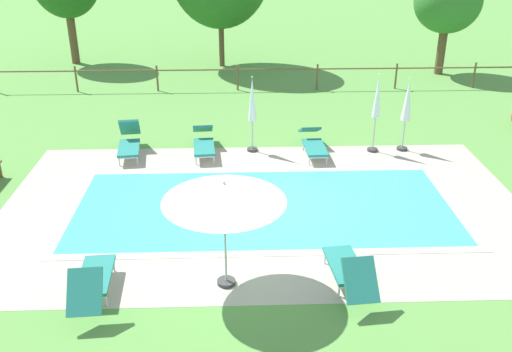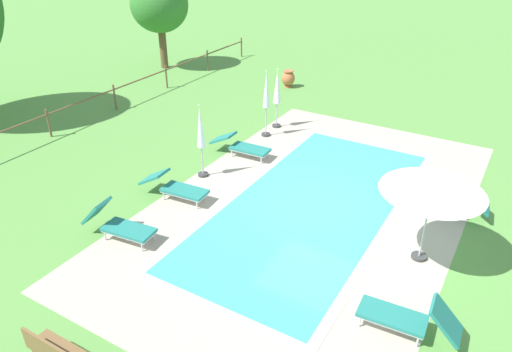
% 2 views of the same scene
% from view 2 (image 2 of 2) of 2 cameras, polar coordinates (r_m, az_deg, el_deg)
% --- Properties ---
extents(ground_plane, '(160.00, 160.00, 0.00)m').
position_cam_2_polar(ground_plane, '(13.58, 6.61, -3.36)').
color(ground_plane, '#599342').
extents(pool_deck_paving, '(12.88, 7.73, 0.01)m').
position_cam_2_polar(pool_deck_paving, '(13.57, 6.61, -3.35)').
color(pool_deck_paving, '#B2A893').
rests_on(pool_deck_paving, ground).
extents(swimming_pool_water, '(9.17, 4.03, 0.01)m').
position_cam_2_polar(swimming_pool_water, '(13.57, 6.61, -3.34)').
color(swimming_pool_water, '#42CCD6').
rests_on(swimming_pool_water, ground).
extents(pool_coping_rim, '(9.65, 4.51, 0.01)m').
position_cam_2_polar(pool_coping_rim, '(13.57, 6.61, -3.33)').
color(pool_coping_rim, '#C0B59F').
rests_on(pool_coping_rim, ground).
extents(sun_lounger_north_near_steps, '(0.69, 2.10, 0.70)m').
position_cam_2_polar(sun_lounger_north_near_steps, '(16.06, -1.66, 3.57)').
color(sun_lounger_north_near_steps, '#237A70').
rests_on(sun_lounger_north_near_steps, ground).
extents(sun_lounger_north_mid, '(0.78, 1.95, 0.95)m').
position_cam_2_polar(sun_lounger_north_mid, '(13.91, 21.91, -2.73)').
color(sun_lounger_north_mid, '#237A70').
rests_on(sun_lounger_north_mid, ground).
extents(sun_lounger_north_far, '(0.76, 2.09, 0.75)m').
position_cam_2_polar(sun_lounger_north_far, '(13.80, -9.46, -1.27)').
color(sun_lounger_north_far, '#237A70').
rests_on(sun_lounger_north_far, ground).
extents(sun_lounger_north_end, '(0.71, 1.94, 0.95)m').
position_cam_2_polar(sun_lounger_north_end, '(9.98, 17.41, -15.65)').
color(sun_lounger_north_end, '#237A70').
rests_on(sun_lounger_north_end, ground).
extents(sun_lounger_south_near_corner, '(0.81, 1.95, 0.96)m').
position_cam_2_polar(sun_lounger_south_near_corner, '(12.44, -15.82, -5.52)').
color(sun_lounger_south_near_corner, '#237A70').
rests_on(sun_lounger_south_near_corner, ground).
extents(patio_umbrella_open_foreground, '(2.30, 2.30, 2.23)m').
position_cam_2_polar(patio_umbrella_open_foreground, '(11.11, 20.19, -0.95)').
color(patio_umbrella_open_foreground, '#383838').
rests_on(patio_umbrella_open_foreground, ground).
extents(patio_umbrella_closed_row_west, '(0.32, 0.32, 2.42)m').
position_cam_2_polar(patio_umbrella_closed_row_west, '(17.14, 1.22, 9.52)').
color(patio_umbrella_closed_row_west, '#383838').
rests_on(patio_umbrella_closed_row_west, ground).
extents(patio_umbrella_closed_row_mid_west, '(0.32, 0.32, 2.32)m').
position_cam_2_polar(patio_umbrella_closed_row_mid_west, '(14.40, -6.55, 5.20)').
color(patio_umbrella_closed_row_mid_west, '#383838').
rests_on(patio_umbrella_closed_row_mid_west, ground).
extents(patio_umbrella_closed_row_centre, '(0.32, 0.32, 2.26)m').
position_cam_2_polar(patio_umbrella_closed_row_centre, '(17.96, 2.51, 10.14)').
color(patio_umbrella_closed_row_centre, '#383838').
rests_on(patio_umbrella_closed_row_centre, ground).
extents(terracotta_urn_near_fence, '(0.61, 0.61, 0.79)m').
position_cam_2_polar(terracotta_urn_near_fence, '(22.85, 3.82, 11.42)').
color(terracotta_urn_near_fence, '#B7663D').
rests_on(terracotta_urn_near_fence, ground).
extents(perimeter_fence, '(22.78, 0.08, 1.05)m').
position_cam_2_polar(perimeter_fence, '(19.78, -19.71, 7.86)').
color(perimeter_fence, brown).
rests_on(perimeter_fence, ground).
extents(tree_centre, '(2.87, 2.87, 4.53)m').
position_cam_2_polar(tree_centre, '(25.83, -11.34, 19.16)').
color(tree_centre, brown).
rests_on(tree_centre, ground).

